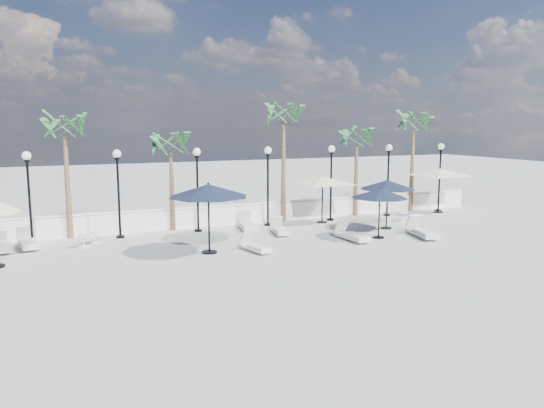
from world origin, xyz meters
name	(u,v)px	position (x,y,z in m)	size (l,w,h in m)	color
ground	(336,256)	(0.00, 0.00, 0.00)	(100.00, 100.00, 0.00)	#A1A19C
balustrade	(260,213)	(0.00, 7.50, 0.47)	(26.00, 0.30, 1.01)	white
lamppost_0	(29,185)	(-10.50, 6.50, 2.49)	(0.36, 0.36, 3.84)	black
lamppost_1	(118,181)	(-7.00, 6.50, 2.49)	(0.36, 0.36, 3.84)	black
lamppost_2	(197,178)	(-3.50, 6.50, 2.49)	(0.36, 0.36, 3.84)	black
lamppost_3	(268,175)	(0.00, 6.50, 2.49)	(0.36, 0.36, 3.84)	black
lamppost_4	(331,172)	(3.50, 6.50, 2.49)	(0.36, 0.36, 3.84)	black
lamppost_5	(388,170)	(7.00, 6.50, 2.49)	(0.36, 0.36, 3.84)	black
lamppost_6	(440,167)	(10.50, 6.50, 2.49)	(0.36, 0.36, 3.84)	black
palm_0	(64,133)	(-9.00, 7.30, 4.53)	(2.60, 2.60, 5.50)	brown
palm_1	(171,149)	(-4.50, 7.30, 3.75)	(2.60, 2.60, 4.70)	brown
palm_2	(284,120)	(1.20, 7.30, 5.12)	(2.60, 2.60, 6.10)	brown
palm_3	(357,142)	(5.50, 7.30, 3.95)	(2.60, 2.60, 4.90)	brown
palm_4	(414,127)	(9.20, 7.30, 4.73)	(2.60, 2.60, 5.70)	brown
lounger_0	(28,242)	(-10.67, 6.04, 0.24)	(0.93, 2.02, 0.73)	silver
lounger_1	(1,246)	(-11.61, 5.82, 0.22)	(0.79, 1.84, 0.67)	silver
lounger_2	(255,246)	(-2.54, 1.83, 0.20)	(0.86, 1.69, 0.61)	silver
lounger_3	(352,235)	(1.96, 2.00, 0.24)	(0.75, 1.96, 0.72)	silver
lounger_4	(247,224)	(-1.28, 6.02, 0.25)	(0.97, 2.05, 0.74)	silver
lounger_5	(280,229)	(-0.31, 4.43, 0.22)	(0.86, 1.78, 0.64)	silver
lounger_6	(422,231)	(5.16, 1.35, 0.27)	(1.14, 2.21, 0.79)	silver
side_table_0	(96,236)	(-8.08, 5.79, 0.29)	(0.50, 0.50, 0.49)	silver
side_table_1	(84,240)	(-8.61, 5.22, 0.31)	(0.53, 0.53, 0.51)	silver
side_table_2	(403,216)	(6.67, 4.67, 0.28)	(0.48, 0.48, 0.47)	silver
parasol_navy_left	(208,191)	(-4.24, 2.32, 2.41)	(3.10, 3.10, 2.73)	black
parasol_navy_mid	(380,194)	(3.29, 1.95, 1.95)	(2.47, 2.47, 2.22)	black
parasol_navy_right	(388,185)	(4.84, 3.56, 2.08)	(2.65, 2.65, 2.37)	black
parasol_cream_sq_a	(323,177)	(2.80, 6.12, 2.30)	(5.07, 5.07, 2.49)	black
parasol_cream_sq_b	(440,169)	(10.24, 6.20, 2.43)	(5.25, 5.25, 2.63)	black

